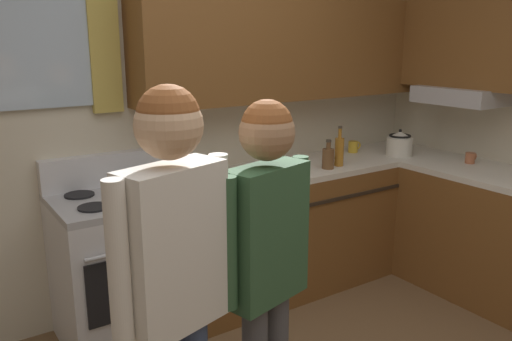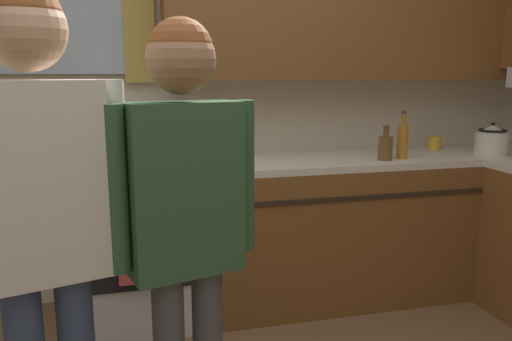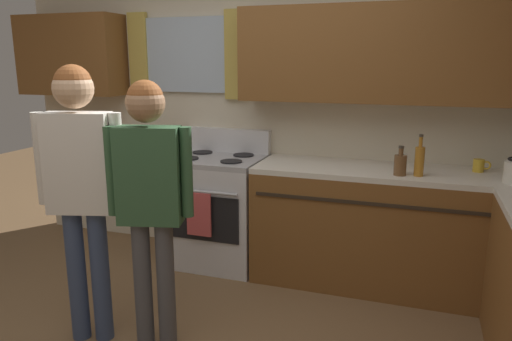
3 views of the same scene
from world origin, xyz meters
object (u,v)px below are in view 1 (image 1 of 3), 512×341
(cup_terracotta, at_px, (471,158))
(adult_in_plaid, at_px, (266,248))
(stove_oven, at_px, (123,265))
(bottle_oil_amber, at_px, (339,151))
(mug_mustard_yellow, at_px, (354,147))
(adult_left, at_px, (174,265))
(stovetop_kettle, at_px, (400,143))
(bottle_squat_brown, at_px, (328,158))

(cup_terracotta, distance_m, adult_in_plaid, 2.36)
(stove_oven, height_order, bottle_oil_amber, bottle_oil_amber)
(mug_mustard_yellow, relative_size, adult_in_plaid, 0.08)
(adult_left, bearing_deg, adult_in_plaid, 7.27)
(stove_oven, relative_size, stovetop_kettle, 4.02)
(stovetop_kettle, bearing_deg, mug_mustard_yellow, 127.47)
(mug_mustard_yellow, distance_m, adult_left, 2.67)
(bottle_squat_brown, bearing_deg, adult_left, -145.88)
(mug_mustard_yellow, bearing_deg, adult_in_plaid, -142.44)
(bottle_oil_amber, relative_size, mug_mustard_yellow, 2.38)
(stove_oven, distance_m, bottle_oil_amber, 1.66)
(bottle_oil_amber, distance_m, mug_mustard_yellow, 0.49)
(bottle_oil_amber, distance_m, adult_left, 2.18)
(bottle_squat_brown, xyz_separation_m, mug_mustard_yellow, (0.53, 0.29, -0.03))
(mug_mustard_yellow, xyz_separation_m, adult_left, (-2.24, -1.45, 0.09))
(adult_left, bearing_deg, cup_terracotta, 14.74)
(bottle_oil_amber, distance_m, cup_terracotta, 0.98)
(stove_oven, relative_size, bottle_squat_brown, 5.37)
(bottle_squat_brown, relative_size, adult_left, 0.12)
(cup_terracotta, bearing_deg, bottle_squat_brown, 155.06)
(stovetop_kettle, xyz_separation_m, adult_in_plaid, (-2.03, -1.12, -0.01))
(bottle_squat_brown, bearing_deg, stove_oven, 173.15)
(bottle_squat_brown, bearing_deg, bottle_oil_amber, 9.87)
(cup_terracotta, height_order, adult_in_plaid, adult_in_plaid)
(adult_left, distance_m, adult_in_plaid, 0.42)
(bottle_squat_brown, xyz_separation_m, cup_terracotta, (0.97, -0.45, -0.04))
(mug_mustard_yellow, bearing_deg, stove_oven, -176.52)
(stovetop_kettle, height_order, adult_in_plaid, adult_in_plaid)
(cup_terracotta, bearing_deg, mug_mustard_yellow, 120.94)
(stove_oven, relative_size, adult_left, 0.67)
(stove_oven, height_order, cup_terracotta, stove_oven)
(bottle_squat_brown, height_order, stovetop_kettle, stovetop_kettle)
(mug_mustard_yellow, height_order, adult_left, adult_left)
(cup_terracotta, bearing_deg, bottle_oil_amber, 150.90)
(bottle_squat_brown, height_order, cup_terracotta, bottle_squat_brown)
(adult_in_plaid, bearing_deg, cup_terracotta, 16.07)
(adult_in_plaid, bearing_deg, stove_oven, 96.80)
(stovetop_kettle, bearing_deg, bottle_oil_amber, 179.25)
(stove_oven, height_order, mug_mustard_yellow, stove_oven)
(bottle_oil_amber, relative_size, adult_in_plaid, 0.18)
(stovetop_kettle, distance_m, adult_left, 2.72)
(mug_mustard_yellow, relative_size, stovetop_kettle, 0.44)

